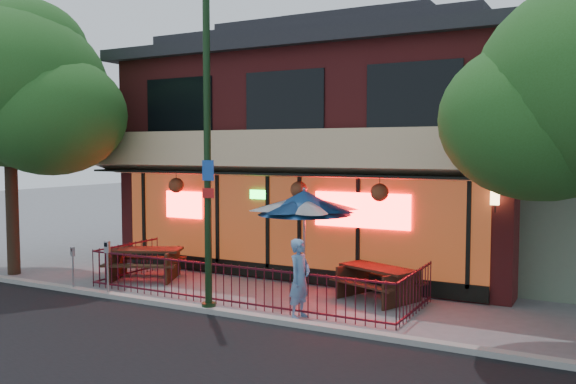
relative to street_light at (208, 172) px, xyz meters
name	(u,v)px	position (x,y,z in m)	size (l,w,h in m)	color
ground	(219,307)	(0.00, 0.40, -3.15)	(80.00, 80.00, 0.00)	gray
curb	(206,310)	(0.00, -0.10, -3.09)	(80.00, 0.25, 0.12)	#999993
restaurant_building	(341,135)	(0.00, 7.51, 0.98)	(12.96, 9.49, 8.05)	maroon
patio_fence	(231,276)	(0.00, 0.91, -2.52)	(8.44, 2.62, 1.00)	#440E1B
street_light	(208,172)	(0.00, 0.00, 0.00)	(0.43, 0.32, 7.00)	black
street_tree_left	(12,80)	(-7.46, 0.79, 2.52)	(5.60, 5.60, 8.05)	#35291A
picnic_table_left	(145,259)	(-3.60, 1.96, -2.58)	(2.50, 2.27, 0.87)	#392314
picnic_table_right	(378,278)	(3.02, 2.80, -2.61)	(2.31, 2.06, 0.82)	#3A1F14
patio_umbrella	(304,203)	(1.09, 2.64, -0.83)	(2.38, 2.38, 2.72)	gray
pedestrian	(300,278)	(2.06, 0.50, -2.28)	(0.63, 0.42, 1.73)	#618FC2
parking_meter_near	(107,259)	(-3.00, -0.08, -2.20)	(0.15, 0.14, 1.40)	#A0A3A9
parking_meter_far	(73,261)	(-4.20, -0.08, -2.36)	(0.13, 0.11, 1.16)	#A1A3AA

